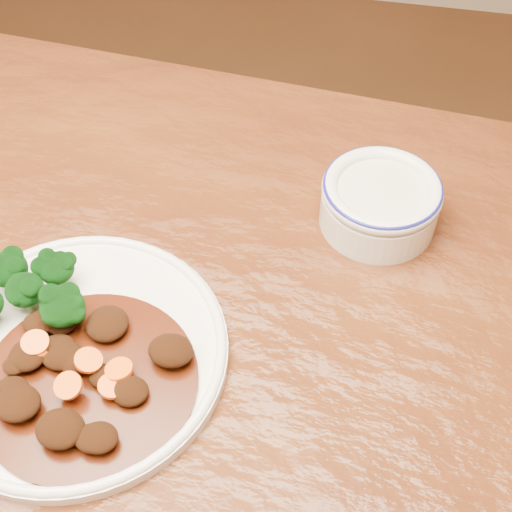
# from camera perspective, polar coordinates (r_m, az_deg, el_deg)

# --- Properties ---
(dining_table) EXTENTS (1.57, 1.03, 0.75)m
(dining_table) POSITION_cam_1_polar(r_m,az_deg,el_deg) (0.82, -13.67, -8.33)
(dining_table) COLOR #55280F
(dining_table) RESTS_ON ground
(dinner_plate) EXTENTS (0.30, 0.30, 0.02)m
(dinner_plate) POSITION_cam_1_polar(r_m,az_deg,el_deg) (0.72, -14.18, -7.46)
(dinner_plate) COLOR white
(dinner_plate) RESTS_ON dining_table
(broccoli_florets) EXTENTS (0.12, 0.09, 0.05)m
(broccoli_florets) POSITION_cam_1_polar(r_m,az_deg,el_deg) (0.73, -17.58, -2.51)
(broccoli_florets) COLOR #65924B
(broccoli_florets) RESTS_ON dinner_plate
(mince_stew) EXTENTS (0.20, 0.20, 0.03)m
(mince_stew) POSITION_cam_1_polar(r_m,az_deg,el_deg) (0.69, -14.01, -9.22)
(mince_stew) COLOR #3F1306
(mince_stew) RESTS_ON dinner_plate
(dip_bowl) EXTENTS (0.13, 0.13, 0.06)m
(dip_bowl) POSITION_cam_1_polar(r_m,az_deg,el_deg) (0.80, 9.90, 4.37)
(dip_bowl) COLOR silver
(dip_bowl) RESTS_ON dining_table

